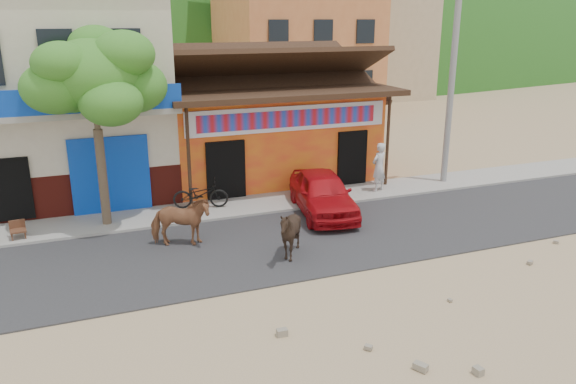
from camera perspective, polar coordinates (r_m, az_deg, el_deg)
name	(u,v)px	position (r m, az deg, el deg)	size (l,w,h in m)	color
ground	(315,280)	(14.32, 2.74, -8.91)	(120.00, 120.00, 0.00)	#9E825B
road	(280,243)	(16.42, -0.78, -5.25)	(60.00, 5.00, 0.04)	#28282B
sidewalk	(245,206)	(19.52, -4.36, -1.44)	(60.00, 2.00, 0.12)	gray
dance_club	(262,132)	(23.34, -2.61, 6.14)	(8.00, 6.00, 3.60)	orange
cafe_building	(64,100)	(21.91, -21.84, 8.70)	(7.00, 6.00, 7.00)	beige
apartment_front	(295,22)	(38.46, 0.68, 16.86)	(9.00, 9.00, 12.00)	#CC723F
apartment_rear	(370,34)	(47.78, 8.34, 15.58)	(8.00, 8.00, 10.00)	tan
tree	(98,129)	(17.82, -18.77, 6.06)	(3.00, 3.00, 6.00)	#2D721E
utility_pole	(452,79)	(22.35, 16.32, 11.00)	(0.24, 0.24, 8.00)	gray
cow_tan	(180,222)	(16.26, -10.90, -2.98)	(0.79, 1.72, 1.46)	#9A603D
cow_dark	(290,233)	(15.16, 0.19, -4.19)	(1.17, 1.31, 1.44)	black
red_car	(323,193)	(18.65, 3.54, -0.09)	(1.68, 4.17, 1.42)	#B40C13
scooter	(201,194)	(19.20, -8.88, -0.20)	(0.65, 1.86, 0.97)	black
pedestrian	(379,167)	(21.04, 9.22, 2.53)	(0.66, 0.44, 1.82)	silver
cafe_chair_right	(17,223)	(18.19, -25.84, -2.83)	(0.44, 0.44, 0.95)	#4A2418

